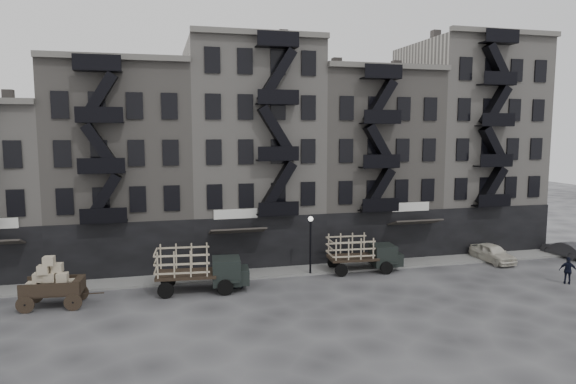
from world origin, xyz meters
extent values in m
plane|color=#38383A|center=(0.00, 0.00, 0.00)|extent=(140.00, 140.00, 0.00)
cube|color=slate|center=(0.00, 3.75, 0.07)|extent=(55.00, 2.50, 0.15)
cube|color=#4C4744|center=(-17.50, 10.00, 12.60)|extent=(0.70, 0.70, 1.20)
cube|color=slate|center=(-10.00, 10.00, 7.50)|extent=(10.00, 10.00, 15.00)
cube|color=black|center=(-10.00, 5.05, 2.00)|extent=(10.00, 0.35, 4.00)
cube|color=#595651|center=(-10.00, 4.85, 15.20)|extent=(10.00, 0.50, 0.40)
cube|color=#4C4744|center=(-13.00, 10.00, 15.60)|extent=(0.70, 0.70, 1.20)
cube|color=#4C4744|center=(-7.50, 10.00, 15.60)|extent=(0.70, 0.70, 1.20)
cube|color=gray|center=(0.00, 10.00, 8.50)|extent=(10.00, 10.00, 17.00)
cube|color=black|center=(0.00, 5.05, 2.00)|extent=(10.00, 0.35, 4.00)
cube|color=#595651|center=(0.00, 4.85, 17.20)|extent=(10.00, 0.50, 0.40)
cube|color=#4C4744|center=(-3.00, 10.00, 17.60)|extent=(0.70, 0.70, 1.20)
cube|color=#4C4744|center=(2.50, 10.00, 17.60)|extent=(0.70, 0.70, 1.20)
cube|color=slate|center=(10.00, 10.00, 7.50)|extent=(10.00, 10.00, 15.00)
cube|color=black|center=(10.00, 5.05, 2.00)|extent=(10.00, 0.35, 4.00)
cube|color=#595651|center=(10.00, 4.85, 15.20)|extent=(10.00, 0.50, 0.40)
cube|color=#4C4744|center=(7.00, 10.00, 15.60)|extent=(0.70, 0.70, 1.20)
cube|color=#4C4744|center=(12.50, 10.00, 15.60)|extent=(0.70, 0.70, 1.20)
cube|color=gray|center=(20.00, 10.00, 9.00)|extent=(10.00, 10.00, 18.00)
cube|color=black|center=(20.00, 5.05, 2.00)|extent=(10.00, 0.35, 4.00)
cube|color=#595651|center=(20.00, 4.85, 18.20)|extent=(10.00, 0.50, 0.40)
cube|color=#4C4744|center=(17.00, 10.00, 18.60)|extent=(0.70, 0.70, 1.20)
cube|color=#4C4744|center=(22.50, 10.00, 18.60)|extent=(0.70, 0.70, 1.20)
cylinder|color=black|center=(3.00, 2.60, 2.00)|extent=(0.14, 0.14, 4.00)
sphere|color=silver|center=(3.00, 2.60, 4.10)|extent=(0.36, 0.36, 0.36)
cube|color=black|center=(-13.59, 0.00, 0.92)|extent=(3.44, 2.00, 0.18)
cylinder|color=black|center=(-14.95, -0.82, 0.51)|extent=(1.02, 0.17, 1.01)
cylinder|color=black|center=(-14.80, 1.02, 0.51)|extent=(1.02, 0.17, 1.01)
cylinder|color=black|center=(-12.37, -1.02, 0.51)|extent=(1.02, 0.17, 1.01)
cylinder|color=black|center=(-12.23, 0.82, 0.51)|extent=(1.02, 0.17, 1.01)
cube|color=black|center=(-12.12, -0.12, 1.29)|extent=(0.57, 1.50, 0.74)
cube|color=black|center=(-5.84, 0.92, 1.17)|extent=(3.97, 2.56, 0.20)
cube|color=black|center=(-3.29, 0.68, 1.28)|extent=(1.96, 2.16, 1.67)
cube|color=black|center=(-2.30, 0.59, 0.95)|extent=(1.04, 1.74, 1.00)
cylinder|color=black|center=(-3.51, -0.41, 0.50)|extent=(1.02, 0.34, 1.00)
cylinder|color=black|center=(-3.30, 1.80, 0.50)|extent=(1.02, 0.34, 1.00)
cylinder|color=black|center=(-7.16, -0.07, 0.50)|extent=(1.02, 0.34, 1.00)
cylinder|color=black|center=(-6.95, 2.14, 0.50)|extent=(1.02, 0.34, 1.00)
cube|color=black|center=(6.23, 2.64, 1.07)|extent=(3.61, 2.29, 0.18)
cube|color=black|center=(8.57, 2.48, 1.18)|extent=(1.76, 1.95, 1.53)
cube|color=black|center=(9.49, 2.41, 0.87)|extent=(0.92, 1.59, 0.92)
cylinder|color=black|center=(8.40, 1.46, 0.46)|extent=(0.93, 0.29, 0.92)
cylinder|color=black|center=(8.54, 3.50, 0.46)|extent=(0.93, 0.29, 0.92)
cylinder|color=black|center=(5.03, 1.70, 0.46)|extent=(0.93, 0.29, 0.92)
cylinder|color=black|center=(5.18, 3.74, 0.46)|extent=(0.93, 0.29, 0.92)
imported|color=beige|center=(18.03, 2.60, 0.72)|extent=(1.88, 4.29, 1.44)
imported|color=#28282B|center=(24.91, 2.60, 0.63)|extent=(1.76, 3.95, 1.26)
imported|color=black|center=(-2.61, 0.89, 0.95)|extent=(0.95, 0.75, 1.90)
imported|color=black|center=(19.27, -3.76, 0.92)|extent=(1.13, 1.03, 1.85)
camera|label=1|loc=(-7.48, -31.72, 10.35)|focal=32.00mm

